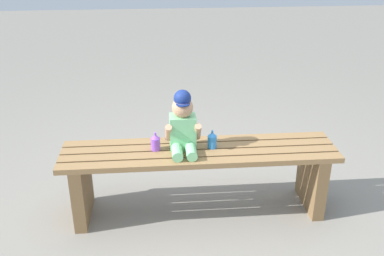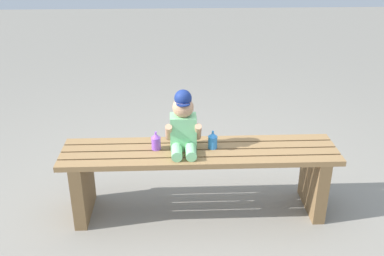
{
  "view_description": "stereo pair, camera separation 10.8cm",
  "coord_description": "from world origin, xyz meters",
  "px_view_note": "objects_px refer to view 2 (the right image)",
  "views": [
    {
      "loc": [
        -0.27,
        -2.58,
        1.84
      ],
      "look_at": [
        -0.05,
        -0.05,
        0.66
      ],
      "focal_mm": 41.7,
      "sensor_mm": 36.0,
      "label": 1
    },
    {
      "loc": [
        -0.16,
        -2.59,
        1.84
      ],
      "look_at": [
        -0.05,
        -0.05,
        0.66
      ],
      "focal_mm": 41.7,
      "sensor_mm": 36.0,
      "label": 2
    }
  ],
  "objects_px": {
    "park_bench": "(200,169)",
    "sippy_cup_left": "(156,141)",
    "sippy_cup_right": "(213,140)",
    "child_figure": "(183,124)"
  },
  "relations": [
    {
      "from": "park_bench",
      "to": "sippy_cup_left",
      "type": "bearing_deg",
      "value": 176.2
    },
    {
      "from": "park_bench",
      "to": "sippy_cup_left",
      "type": "xyz_separation_m",
      "value": [
        -0.29,
        0.02,
        0.21
      ]
    },
    {
      "from": "park_bench",
      "to": "sippy_cup_left",
      "type": "distance_m",
      "value": 0.35
    },
    {
      "from": "sippy_cup_left",
      "to": "sippy_cup_right",
      "type": "xyz_separation_m",
      "value": [
        0.37,
        0.0,
        0.0
      ]
    },
    {
      "from": "sippy_cup_left",
      "to": "sippy_cup_right",
      "type": "distance_m",
      "value": 0.37
    },
    {
      "from": "park_bench",
      "to": "sippy_cup_left",
      "type": "relative_size",
      "value": 14.62
    },
    {
      "from": "park_bench",
      "to": "sippy_cup_left",
      "type": "height_order",
      "value": "sippy_cup_left"
    },
    {
      "from": "park_bench",
      "to": "child_figure",
      "type": "distance_m",
      "value": 0.34
    },
    {
      "from": "child_figure",
      "to": "sippy_cup_left",
      "type": "xyz_separation_m",
      "value": [
        -0.18,
        0.0,
        -0.12
      ]
    },
    {
      "from": "park_bench",
      "to": "child_figure",
      "type": "relative_size",
      "value": 4.48
    }
  ]
}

